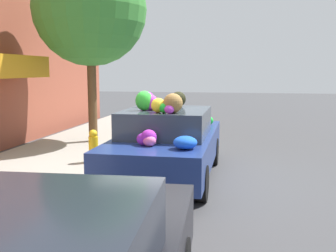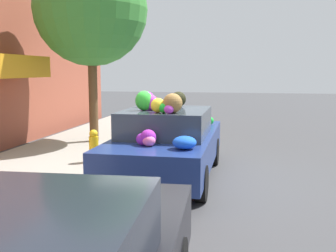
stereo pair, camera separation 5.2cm
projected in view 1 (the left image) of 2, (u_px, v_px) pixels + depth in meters
ground_plane at (172, 178)px, 7.67m from camera, size 60.00×60.00×0.00m
sidewalk_curb at (44, 168)px, 8.15m from camera, size 24.00×3.20×0.14m
street_tree at (90, 9)px, 10.38m from camera, size 3.01×3.01×5.06m
fire_hydrant at (93, 146)px, 8.35m from camera, size 0.20×0.20×0.70m
art_car at (167, 142)px, 7.53m from camera, size 4.09×1.79×1.71m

